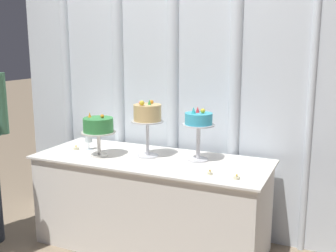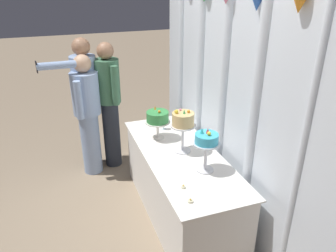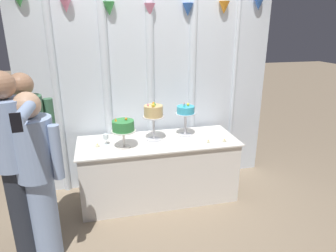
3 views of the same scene
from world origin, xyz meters
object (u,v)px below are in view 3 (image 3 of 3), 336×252
at_px(wine_glass, 106,137).
at_px(tealight_near_left, 208,142).
at_px(tealight_far_left, 97,146).
at_px(cake_display_leftmost, 123,127).
at_px(cake_display_rightmost, 186,112).
at_px(cake_table, 158,169).
at_px(tealight_near_right, 224,141).
at_px(cake_display_center, 153,113).
at_px(guest_man_pink_jacket, 38,174).
at_px(guest_girl_blue_dress, 15,163).
at_px(guest_man_dark_suit, 32,153).

distance_m(wine_glass, tealight_near_left, 1.14).
bearing_deg(tealight_far_left, cake_display_leftmost, -16.32).
distance_m(cake_display_leftmost, cake_display_rightmost, 0.77).
bearing_deg(cake_table, tealight_near_right, -15.93).
distance_m(cake_display_center, cake_display_rightmost, 0.40).
bearing_deg(guest_man_pink_jacket, cake_display_rightmost, 29.19).
bearing_deg(cake_table, tealight_far_left, -177.88).
height_order(cake_display_rightmost, guest_girl_blue_dress, guest_girl_blue_dress).
height_order(wine_glass, tealight_near_right, wine_glass).
height_order(cake_display_center, cake_display_rightmost, cake_display_center).
bearing_deg(cake_table, tealight_near_left, -19.44).
relative_size(cake_table, guest_man_pink_jacket, 1.20).
xyz_separation_m(cake_table, tealight_far_left, (-0.68, -0.03, 0.37)).
bearing_deg(guest_man_dark_suit, cake_table, 20.55).
xyz_separation_m(wine_glass, guest_girl_blue_dress, (-0.73, -0.76, 0.12)).
distance_m(cake_table, cake_display_leftmost, 0.72).
bearing_deg(guest_girl_blue_dress, cake_display_rightmost, 26.46).
xyz_separation_m(cake_display_center, tealight_near_left, (0.58, -0.22, -0.31)).
relative_size(cake_display_leftmost, cake_display_rightmost, 0.83).
height_order(cake_table, cake_display_rightmost, cake_display_rightmost).
xyz_separation_m(cake_display_leftmost, guest_man_dark_suit, (-0.85, -0.36, -0.06)).
xyz_separation_m(cake_table, wine_glass, (-0.58, 0.02, 0.45)).
bearing_deg(guest_girl_blue_dress, guest_man_pink_jacket, -4.29).
bearing_deg(cake_display_leftmost, cake_table, 15.21).
bearing_deg(guest_girl_blue_dress, cake_display_center, 31.16).
bearing_deg(wine_glass, guest_man_pink_jacket, -126.73).
bearing_deg(guest_man_pink_jacket, tealight_near_left, 18.25).
bearing_deg(wine_glass, tealight_far_left, -154.59).
xyz_separation_m(cake_display_rightmost, guest_girl_blue_dress, (-1.66, -0.83, -0.08)).
distance_m(tealight_near_left, guest_girl_blue_dress, 1.94).
bearing_deg(cake_display_rightmost, tealight_far_left, -173.43).
distance_m(cake_display_leftmost, wine_glass, 0.27).
relative_size(cake_table, tealight_far_left, 38.42).
bearing_deg(wine_glass, cake_display_rightmost, 4.45).
height_order(cake_table, tealight_far_left, tealight_far_left).
xyz_separation_m(tealight_near_right, guest_girl_blue_dress, (-2.04, -0.53, 0.20)).
height_order(cake_display_rightmost, tealight_near_left, cake_display_rightmost).
bearing_deg(cake_display_center, cake_display_leftmost, -158.19).
xyz_separation_m(wine_glass, guest_man_pink_jacket, (-0.57, -0.77, 0.01)).
distance_m(cake_display_leftmost, guest_man_pink_jacket, 1.00).
relative_size(tealight_far_left, tealight_near_right, 1.08).
bearing_deg(tealight_near_right, guest_man_dark_suit, -172.50).
distance_m(cake_table, guest_man_dark_suit, 1.43).
bearing_deg(tealight_far_left, cake_table, 2.12).
xyz_separation_m(cake_display_center, cake_display_rightmost, (0.39, 0.06, -0.03)).
distance_m(wine_glass, guest_man_dark_suit, 0.82).
relative_size(guest_man_dark_suit, guest_man_pink_jacket, 1.07).
xyz_separation_m(cake_table, guest_girl_blue_dress, (-1.31, -0.74, 0.57)).
distance_m(cake_display_center, guest_man_pink_jacket, 1.38).
relative_size(wine_glass, guest_man_pink_jacket, 0.08).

